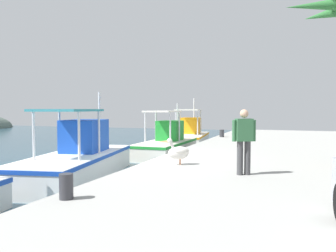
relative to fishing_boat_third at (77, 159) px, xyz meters
name	(u,v)px	position (x,y,z in m)	size (l,w,h in m)	color
quay_pier	(310,179)	(0.62, -7.83, -0.30)	(36.00, 10.00, 0.80)	#9E9E99
fishing_boat_third	(77,159)	(0.00, 0.00, 0.00)	(6.83, 3.44, 3.24)	white
fishing_boat_fourth	(166,144)	(6.62, -1.01, -0.07)	(5.41, 2.00, 2.84)	silver
fishing_boat_fifth	(190,136)	(12.42, -0.61, -0.06)	(5.55, 2.77, 3.33)	white
pelican	(179,152)	(-0.51, -4.04, 0.50)	(0.62, 0.94, 0.82)	tan
fisherman_standing	(244,139)	(-1.46, -6.13, 1.05)	(0.41, 0.57, 1.70)	#3F3F42
mooring_bollard_second	(66,186)	(-5.04, -3.28, 0.34)	(0.26, 0.26, 0.49)	#333338
mooring_bollard_third	(222,133)	(10.27, -3.28, 0.33)	(0.28, 0.28, 0.45)	#333338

